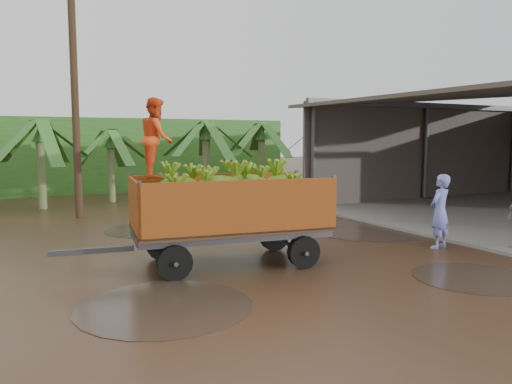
# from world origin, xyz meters

# --- Properties ---
(ground) EXTENTS (100.00, 100.00, 0.00)m
(ground) POSITION_xyz_m (0.00, 0.00, 0.00)
(ground) COLOR black
(ground) RESTS_ON ground
(hedge_north) EXTENTS (22.00, 3.00, 3.60)m
(hedge_north) POSITION_xyz_m (-2.00, 16.00, 1.80)
(hedge_north) COLOR #2D661E
(hedge_north) RESTS_ON ground
(banana_trailer) EXTENTS (5.64, 2.48, 3.45)m
(banana_trailer) POSITION_xyz_m (-0.89, -0.33, 1.23)
(banana_trailer) COLOR #CD601D
(banana_trailer) RESTS_ON ground
(man_blue) EXTENTS (0.74, 0.59, 1.79)m
(man_blue) POSITION_xyz_m (4.27, -1.28, 0.90)
(man_blue) COLOR #7C83E2
(man_blue) RESTS_ON ground
(utility_pole) EXTENTS (1.20, 0.24, 8.54)m
(utility_pole) POSITION_xyz_m (-2.79, 7.49, 4.33)
(utility_pole) COLOR #47301E
(utility_pole) RESTS_ON ground
(banana_plants) EXTENTS (24.00, 20.84, 3.85)m
(banana_plants) POSITION_xyz_m (-3.56, 7.99, 1.70)
(banana_plants) COLOR #2D661E
(banana_plants) RESTS_ON ground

